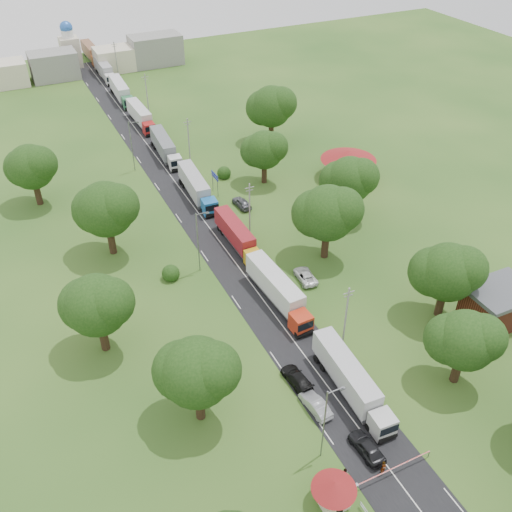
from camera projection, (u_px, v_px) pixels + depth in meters
ground at (279, 321)px, 75.89m from camera, size 260.00×260.00×0.00m
road at (221, 244)px, 90.42m from camera, size 8.00×200.00×0.04m
boom_barrier at (383, 474)px, 56.71m from camera, size 9.22×0.35×1.18m
guard_booth at (334, 490)px, 53.93m from camera, size 4.40×4.40×3.45m
info_sign at (215, 179)px, 101.36m from camera, size 0.12×3.10×4.10m
pole_1 at (346, 315)px, 69.93m from camera, size 1.60×0.24×9.00m
pole_2 at (250, 208)px, 90.29m from camera, size 1.60×0.24×9.00m
pole_3 at (189, 140)px, 110.64m from camera, size 1.60×0.24×9.00m
pole_4 at (147, 93)px, 130.99m from camera, size 1.60×0.24×9.00m
pole_5 at (116, 58)px, 151.35m from camera, size 1.60×0.24×9.00m
lamp_0 at (326, 421)px, 56.20m from camera, size 2.03×0.22×10.00m
lamp_1 at (199, 239)px, 81.64m from camera, size 2.03×0.22×10.00m
lamp_2 at (132, 144)px, 107.08m from camera, size 2.03×0.22×10.00m
tree_2 at (465, 339)px, 63.86m from camera, size 8.00×8.00×10.10m
tree_3 at (447, 271)px, 72.85m from camera, size 8.80×8.80×11.07m
tree_4 at (327, 212)px, 83.14m from camera, size 9.60×9.60×12.05m
tree_5 at (349, 180)px, 92.44m from camera, size 8.80×8.80×11.07m
tree_6 at (264, 150)px, 102.73m from camera, size 8.00×8.00×10.10m
tree_7 at (271, 106)px, 116.04m from camera, size 9.60×9.60×12.05m
tree_10 at (196, 371)px, 59.23m from camera, size 8.80×8.80×11.07m
tree_11 at (96, 304)px, 67.71m from camera, size 8.80×8.80×11.07m
tree_12 at (105, 209)px, 83.97m from camera, size 9.60×9.60×12.05m
tree_13 at (31, 167)px, 96.09m from camera, size 8.80×8.80×11.07m
house_brick at (498, 304)px, 74.63m from camera, size 8.60×6.60×5.20m
house_cream at (348, 160)px, 105.96m from camera, size 10.08×10.08×5.80m
distant_town at (94, 60)px, 154.02m from camera, size 52.00×8.00×8.00m
church at (70, 47)px, 157.07m from camera, size 5.00×5.00×12.30m
truck_0 at (350, 380)px, 64.92m from camera, size 3.10×14.65×4.05m
truck_1 at (278, 290)px, 77.70m from camera, size 3.20×14.99×4.14m
truck_2 at (237, 235)px, 88.72m from camera, size 2.37×13.64×3.78m
truck_3 at (196, 187)px, 100.74m from camera, size 3.28×14.89×4.11m
truck_4 at (165, 147)px, 113.81m from camera, size 3.31×14.65×4.04m
truck_5 at (141, 116)px, 126.64m from camera, size 2.71×14.35×3.97m
truck_6 at (121, 91)px, 138.66m from camera, size 3.13×15.31×4.23m
truck_7 at (104, 70)px, 151.65m from camera, size 2.56×14.65×4.06m
truck_8 at (91, 52)px, 163.76m from camera, size 2.85×15.11×4.18m
car_lane_front at (367, 447)px, 59.27m from camera, size 2.17×4.88×1.63m
car_lane_mid at (316, 405)px, 63.76m from camera, size 2.00×4.77×1.53m
car_lane_rear at (297, 378)px, 66.96m from camera, size 2.42×5.14×1.45m
car_verge_near at (305, 276)px, 82.63m from camera, size 2.74×5.10×1.36m
car_verge_far at (242, 203)px, 98.97m from camera, size 2.21×4.79×1.59m
pedestrian_near at (383, 468)px, 57.21m from camera, size 0.79×0.68×1.83m
pedestrian_booth at (345, 475)px, 56.68m from camera, size 1.01×1.03×1.67m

